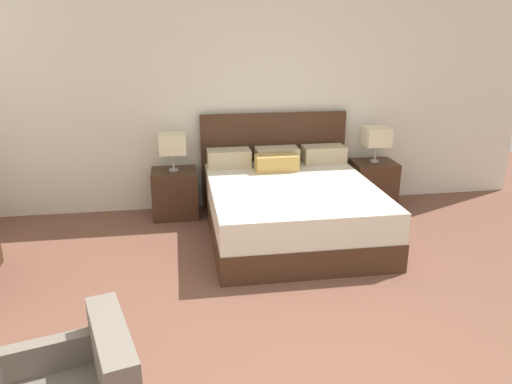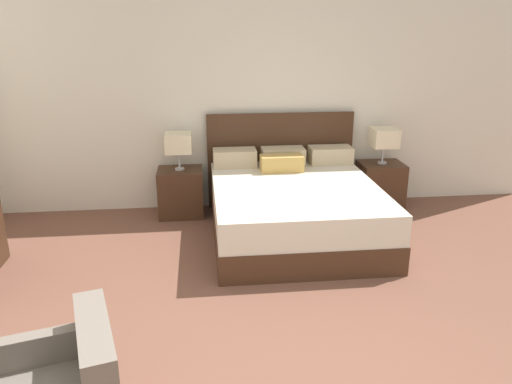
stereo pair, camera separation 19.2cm
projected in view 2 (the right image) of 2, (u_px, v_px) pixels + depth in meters
The scene contains 6 objects.
wall_back at pixel (247, 92), 5.91m from camera, with size 7.28×0.06×2.79m, color silver.
bed at pixel (294, 206), 5.33m from camera, with size 1.78×2.03×1.16m.
nightstand_left at pixel (181, 192), 5.89m from camera, with size 0.52×0.44×0.56m.
nightstand_right at pixel (380, 185), 6.15m from camera, with size 0.52×0.44×0.56m.
table_lamp_left at pixel (178, 143), 5.70m from camera, with size 0.30×0.30×0.43m.
table_lamp_right at pixel (384, 138), 5.96m from camera, with size 0.30×0.30×0.43m.
Camera 2 is at (-0.56, -2.02, 2.17)m, focal length 35.00 mm.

